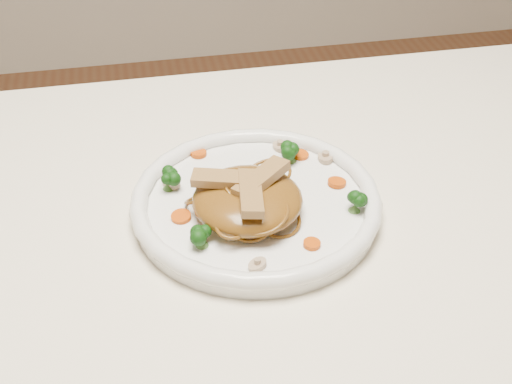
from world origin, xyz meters
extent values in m
cube|color=#F4E7CF|center=(0.00, 0.00, 0.73)|extent=(1.20, 0.80, 0.04)
cylinder|color=brown|center=(0.54, 0.34, 0.35)|extent=(0.06, 0.06, 0.71)
cylinder|color=white|center=(0.04, 0.04, 0.76)|extent=(0.33, 0.33, 0.02)
ellipsoid|color=brown|center=(0.03, 0.02, 0.78)|extent=(0.15, 0.15, 0.04)
cube|color=#A77F4F|center=(0.05, 0.03, 0.81)|extent=(0.07, 0.06, 0.01)
cube|color=#A77F4F|center=(0.01, 0.03, 0.81)|extent=(0.07, 0.04, 0.01)
cube|color=#A77F4F|center=(0.03, 0.00, 0.81)|extent=(0.03, 0.08, 0.01)
cylinder|color=#C64707|center=(0.12, 0.12, 0.77)|extent=(0.02, 0.02, 0.00)
cylinder|color=#C64707|center=(-0.04, 0.03, 0.77)|extent=(0.02, 0.02, 0.00)
cylinder|color=#C64707|center=(0.14, 0.06, 0.77)|extent=(0.02, 0.02, 0.00)
cylinder|color=#C64707|center=(-0.01, 0.15, 0.77)|extent=(0.02, 0.02, 0.00)
cylinder|color=#C64707|center=(0.09, -0.04, 0.77)|extent=(0.02, 0.02, 0.00)
cylinder|color=#C9B097|center=(0.02, -0.06, 0.77)|extent=(0.03, 0.03, 0.01)
cylinder|color=#C9B097|center=(0.14, 0.11, 0.77)|extent=(0.03, 0.03, 0.01)
cylinder|color=#C9B097|center=(-0.05, 0.09, 0.77)|extent=(0.03, 0.03, 0.01)
cylinder|color=#C9B097|center=(0.10, 0.14, 0.77)|extent=(0.03, 0.03, 0.01)
camera|label=1|loc=(-0.08, -0.56, 1.24)|focal=47.69mm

